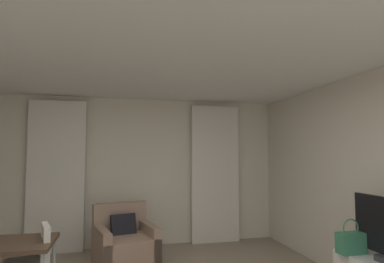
% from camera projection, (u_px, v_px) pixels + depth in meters
% --- Properties ---
extents(wall_window, '(5.12, 0.06, 2.60)m').
position_uv_depth(wall_window, '(140.00, 171.00, 5.64)').
color(wall_window, beige).
rests_on(wall_window, ground).
extents(ceiling, '(5.12, 6.12, 0.06)m').
position_uv_depth(ceiling, '(165.00, 39.00, 2.79)').
color(ceiling, white).
rests_on(ceiling, wall_left).
extents(curtain_left_panel, '(0.90, 0.06, 2.50)m').
position_uv_depth(curtain_left_panel, '(56.00, 176.00, 5.20)').
color(curtain_left_panel, silver).
rests_on(curtain_left_panel, ground).
extents(curtain_right_panel, '(0.90, 0.06, 2.50)m').
position_uv_depth(curtain_right_panel, '(215.00, 173.00, 5.83)').
color(curtain_right_panel, silver).
rests_on(curtain_right_panel, ground).
extents(armchair, '(0.98, 0.99, 0.86)m').
position_uv_depth(armchair, '(125.00, 245.00, 4.56)').
color(armchair, '#997A66').
rests_on(armchair, ground).
extents(handbag_primary, '(0.30, 0.14, 0.37)m').
position_uv_depth(handbag_primary, '(351.00, 242.00, 3.39)').
color(handbag_primary, '#387F5B').
rests_on(handbag_primary, tv_console).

